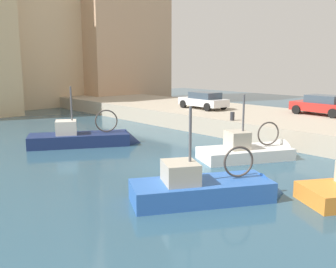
{
  "coord_description": "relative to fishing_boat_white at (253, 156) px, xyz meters",
  "views": [
    {
      "loc": [
        -12.01,
        -13.23,
        4.9
      ],
      "look_at": [
        1.11,
        1.29,
        1.2
      ],
      "focal_mm": 40.63,
      "sensor_mm": 36.0,
      "label": 1
    }
  ],
  "objects": [
    {
      "name": "waterfront_building_central",
      "position": [
        3.87,
        30.63,
        10.58
      ],
      "size": [
        10.83,
        6.47,
        21.33
      ],
      "color": "beige",
      "rests_on": "ground"
    },
    {
      "name": "parked_car_white",
      "position": [
        6.56,
        9.56,
        1.8
      ],
      "size": [
        2.19,
        4.23,
        1.35
      ],
      "color": "silver",
      "rests_on": "quay_wall"
    },
    {
      "name": "fishing_boat_white",
      "position": [
        0.0,
        0.0,
        0.0
      ],
      "size": [
        5.77,
        4.11,
        4.25
      ],
      "color": "white",
      "rests_on": "ground"
    },
    {
      "name": "quay_wall",
      "position": [
        7.43,
        2.02,
        0.5
      ],
      "size": [
        9.0,
        56.0,
        1.2
      ],
      "primitive_type": "cube",
      "color": "#ADA08C",
      "rests_on": "ground"
    },
    {
      "name": "fishing_boat_navy",
      "position": [
        -4.79,
        8.65,
        0.0
      ],
      "size": [
        6.64,
        4.73,
        4.36
      ],
      "color": "navy",
      "rests_on": "ground"
    },
    {
      "name": "fishing_boat_blue",
      "position": [
        -6.16,
        -2.52,
        0.01
      ],
      "size": [
        5.94,
        4.29,
        4.25
      ],
      "color": "#2D60B7",
      "rests_on": "ground"
    },
    {
      "name": "parked_car_red",
      "position": [
        10.06,
        1.42,
        1.83
      ],
      "size": [
        2.11,
        4.09,
        1.42
      ],
      "color": "red",
      "rests_on": "quay_wall"
    },
    {
      "name": "mooring_bollard_mid",
      "position": [
        3.28,
        4.02,
        1.37
      ],
      "size": [
        0.28,
        0.28,
        0.55
      ],
      "primitive_type": "cylinder",
      "color": "#2D2D33",
      "rests_on": "quay_wall"
    },
    {
      "name": "waterfront_building_west",
      "position": [
        11.39,
        28.45,
        11.45
      ],
      "size": [
        11.22,
        8.21,
        23.07
      ],
      "color": "tan",
      "rests_on": "ground"
    },
    {
      "name": "water_surface",
      "position": [
        -4.07,
        2.02,
        -0.1
      ],
      "size": [
        80.0,
        80.0,
        0.0
      ],
      "primitive_type": "plane",
      "color": "#2D5166",
      "rests_on": "ground"
    }
  ]
}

